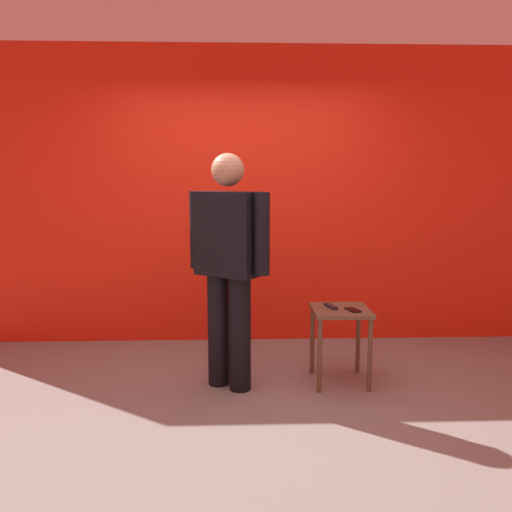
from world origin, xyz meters
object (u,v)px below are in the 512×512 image
object	(u,v)px
cell_phone	(353,310)
side_table	(340,323)
tv_remote	(331,306)
standing_person	(229,259)

from	to	relation	value
cell_phone	side_table	bearing A→B (deg)	122.50
side_table	tv_remote	xyz separation A→B (m)	(-0.07, 0.04, 0.13)
standing_person	tv_remote	bearing A→B (deg)	6.54
standing_person	tv_remote	world-z (taller)	standing_person
side_table	cell_phone	world-z (taller)	cell_phone
standing_person	side_table	xyz separation A→B (m)	(0.86, 0.05, -0.51)
side_table	tv_remote	size ratio (longest dim) A/B	3.49
side_table	cell_phone	distance (m)	0.16
cell_phone	tv_remote	world-z (taller)	tv_remote
cell_phone	tv_remote	distance (m)	0.18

